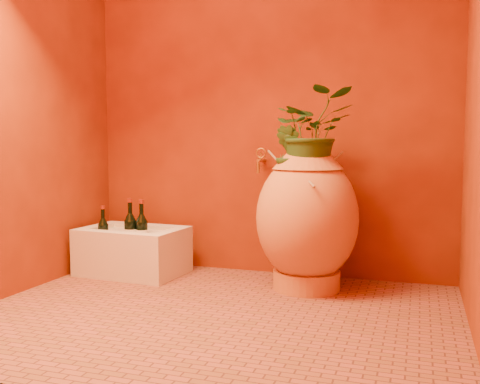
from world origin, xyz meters
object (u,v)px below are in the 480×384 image
(amphora, at_px, (307,217))
(stone_basin, at_px, (133,252))
(wine_bottle_c, at_px, (103,234))
(wall_tap, at_px, (260,159))
(wine_bottle_a, at_px, (130,231))
(wine_bottle_b, at_px, (142,232))

(amphora, distance_m, stone_basin, 1.24)
(wine_bottle_c, distance_m, wall_tap, 1.18)
(stone_basin, bearing_deg, wine_bottle_c, -151.49)
(wine_bottle_a, bearing_deg, stone_basin, 102.77)
(amphora, xyz_separation_m, wine_bottle_b, (-1.12, -0.02, -0.14))
(stone_basin, height_order, wall_tap, wall_tap)
(wine_bottle_b, bearing_deg, amphora, 1.09)
(wine_bottle_c, height_order, wall_tap, wall_tap)
(amphora, bearing_deg, stone_basin, 179.70)
(wine_bottle_a, bearing_deg, wall_tap, 20.23)
(amphora, bearing_deg, wine_bottle_b, -178.91)
(wine_bottle_a, relative_size, wine_bottle_c, 1.17)
(stone_basin, relative_size, wall_tap, 4.23)
(amphora, distance_m, wall_tap, 0.57)
(stone_basin, relative_size, wine_bottle_b, 2.09)
(amphora, xyz_separation_m, wine_bottle_c, (-1.38, -0.09, -0.16))
(wine_bottle_c, bearing_deg, wine_bottle_b, 14.14)
(wine_bottle_a, distance_m, wine_bottle_c, 0.19)
(amphora, distance_m, wine_bottle_a, 1.21)
(wall_tap, bearing_deg, stone_basin, -162.78)
(stone_basin, xyz_separation_m, wine_bottle_c, (-0.17, -0.09, 0.13))
(wall_tap, bearing_deg, wine_bottle_b, -159.02)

